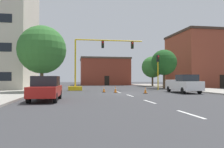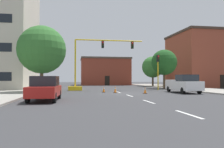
% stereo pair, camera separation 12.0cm
% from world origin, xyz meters
% --- Properties ---
extents(ground_plane, '(160.00, 160.00, 0.00)m').
position_xyz_m(ground_plane, '(0.00, 0.00, 0.00)').
color(ground_plane, '#38383A').
extents(sidewalk_left, '(6.00, 56.00, 0.14)m').
position_xyz_m(sidewalk_left, '(-11.97, 8.00, 0.07)').
color(sidewalk_left, '#9E998E').
rests_on(sidewalk_left, ground_plane).
extents(sidewalk_right, '(6.00, 56.00, 0.14)m').
position_xyz_m(sidewalk_right, '(11.97, 8.00, 0.07)').
color(sidewalk_right, '#9E998E').
rests_on(sidewalk_right, ground_plane).
extents(lane_stripe_seg_0, '(0.16, 2.40, 0.01)m').
position_xyz_m(lane_stripe_seg_0, '(0.00, -14.00, 0.00)').
color(lane_stripe_seg_0, silver).
rests_on(lane_stripe_seg_0, ground_plane).
extents(lane_stripe_seg_1, '(0.16, 2.40, 0.01)m').
position_xyz_m(lane_stripe_seg_1, '(0.00, -8.50, 0.00)').
color(lane_stripe_seg_1, silver).
rests_on(lane_stripe_seg_1, ground_plane).
extents(lane_stripe_seg_2, '(0.16, 2.40, 0.01)m').
position_xyz_m(lane_stripe_seg_2, '(0.00, -3.00, 0.00)').
color(lane_stripe_seg_2, silver).
rests_on(lane_stripe_seg_2, ground_plane).
extents(lane_stripe_seg_3, '(0.16, 2.40, 0.01)m').
position_xyz_m(lane_stripe_seg_3, '(0.00, 2.50, 0.00)').
color(lane_stripe_seg_3, silver).
rests_on(lane_stripe_seg_3, ground_plane).
extents(building_brick_center, '(11.87, 8.57, 6.63)m').
position_xyz_m(building_brick_center, '(2.25, 32.39, 3.32)').
color(building_brick_center, brown).
rests_on(building_brick_center, ground_plane).
extents(building_row_right, '(11.35, 11.27, 10.10)m').
position_xyz_m(building_row_right, '(19.06, 16.03, 5.06)').
color(building_row_right, brown).
rests_on(building_row_right, ground_plane).
extents(traffic_signal_gantry, '(10.03, 1.20, 6.83)m').
position_xyz_m(traffic_signal_gantry, '(-3.62, 6.99, 2.30)').
color(traffic_signal_gantry, yellow).
rests_on(traffic_signal_gantry, ground_plane).
extents(traffic_light_pole_right, '(0.32, 0.47, 4.80)m').
position_xyz_m(traffic_light_pole_right, '(6.19, 6.14, 3.53)').
color(traffic_light_pole_right, yellow).
rests_on(traffic_light_pole_right, ground_plane).
extents(tree_right_mid, '(4.03, 4.03, 6.15)m').
position_xyz_m(tree_right_mid, '(8.90, 10.65, 4.12)').
color(tree_right_mid, '#4C3823').
rests_on(tree_right_mid, ground_plane).
extents(tree_left_near, '(5.32, 5.32, 7.45)m').
position_xyz_m(tree_left_near, '(-8.62, 2.73, 4.78)').
color(tree_left_near, brown).
rests_on(tree_left_near, ground_plane).
extents(tree_right_far, '(4.26, 4.26, 6.01)m').
position_xyz_m(tree_right_far, '(10.29, 19.98, 3.87)').
color(tree_right_far, brown).
rests_on(tree_right_far, ground_plane).
extents(pickup_truck_white, '(2.08, 5.43, 1.99)m').
position_xyz_m(pickup_truck_white, '(6.83, 0.10, 0.97)').
color(pickup_truck_white, white).
rests_on(pickup_truck_white, ground_plane).
extents(sedan_red_near_left, '(1.98, 4.55, 1.74)m').
position_xyz_m(sedan_red_near_left, '(-7.01, -6.79, 0.89)').
color(sedan_red_near_left, '#B21E19').
rests_on(sedan_red_near_left, ground_plane).
extents(traffic_cone_roadside_a, '(0.36, 0.36, 0.71)m').
position_xyz_m(traffic_cone_roadside_a, '(2.28, -0.47, 0.35)').
color(traffic_cone_roadside_a, black).
rests_on(traffic_cone_roadside_a, ground_plane).
extents(traffic_cone_roadside_b, '(0.36, 0.36, 0.76)m').
position_xyz_m(traffic_cone_roadside_b, '(-0.60, 1.21, 0.38)').
color(traffic_cone_roadside_b, black).
rests_on(traffic_cone_roadside_b, ground_plane).
extents(traffic_cone_roadside_c, '(0.36, 0.36, 0.72)m').
position_xyz_m(traffic_cone_roadside_c, '(-1.74, 2.22, 0.35)').
color(traffic_cone_roadside_c, black).
rests_on(traffic_cone_roadside_c, ground_plane).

